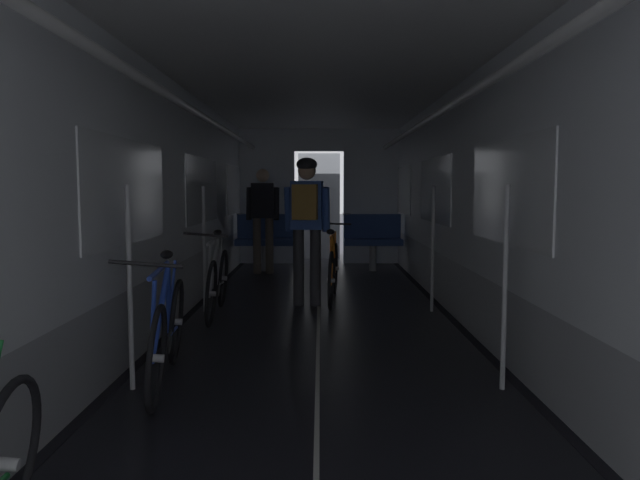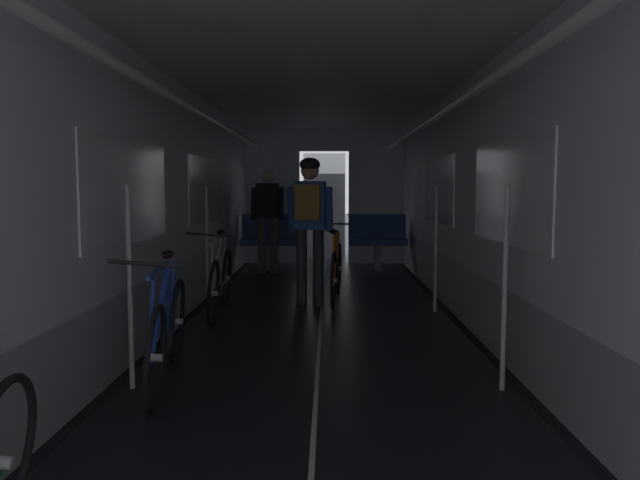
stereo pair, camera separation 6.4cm
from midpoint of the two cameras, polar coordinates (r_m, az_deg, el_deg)
The scene contains 8 objects.
train_car_shell at distance 5.51m, azimuth 0.30°, elevation 8.31°, with size 3.14×12.34×2.57m.
bench_seat_far_left at distance 10.05m, azimuth -4.63°, elevation 0.32°, with size 0.98×0.51×0.95m.
bench_seat_far_right at distance 10.04m, azimuth 5.66°, elevation 0.31°, with size 0.98×0.51×0.95m.
bicycle_blue at distance 4.36m, azimuth -13.99°, elevation -8.34°, with size 0.44×1.69×0.95m.
bicycle_silver at distance 6.54m, azimuth -9.24°, elevation -3.83°, with size 0.44×1.69×0.95m.
person_cyclist_aisle at distance 6.93m, azimuth -0.73°, elevation 2.44°, with size 0.55×0.42×1.73m.
bicycle_orange_in_aisle at distance 7.25m, azimuth 1.81°, elevation -2.90°, with size 0.44×1.69×0.94m.
person_standing_near_bench at distance 9.65m, azimuth -4.84°, elevation 2.56°, with size 0.53×0.23×1.69m.
Camera 2 is at (0.08, -1.90, 1.37)m, focal length 33.54 mm.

